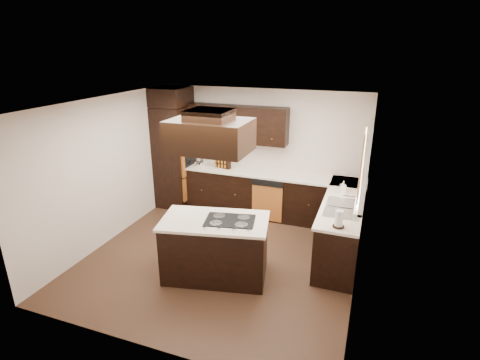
# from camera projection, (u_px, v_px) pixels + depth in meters

# --- Properties ---
(floor) EXTENTS (4.20, 4.20, 0.02)m
(floor) POSITION_uv_depth(u_px,v_px,m) (222.00, 257.00, 6.16)
(floor) COLOR brown
(floor) RESTS_ON ground
(ceiling) EXTENTS (4.20, 4.20, 0.02)m
(ceiling) POSITION_uv_depth(u_px,v_px,m) (219.00, 103.00, 5.30)
(ceiling) COLOR silver
(ceiling) RESTS_ON ground
(wall_back) EXTENTS (4.20, 0.02, 2.50)m
(wall_back) POSITION_uv_depth(u_px,v_px,m) (261.00, 151.00, 7.59)
(wall_back) COLOR beige
(wall_back) RESTS_ON ground
(wall_front) EXTENTS (4.20, 0.02, 2.50)m
(wall_front) POSITION_uv_depth(u_px,v_px,m) (141.00, 253.00, 3.87)
(wall_front) COLOR beige
(wall_front) RESTS_ON ground
(wall_left) EXTENTS (0.02, 4.20, 2.50)m
(wall_left) POSITION_uv_depth(u_px,v_px,m) (107.00, 171.00, 6.41)
(wall_left) COLOR beige
(wall_left) RESTS_ON ground
(wall_right) EXTENTS (0.02, 4.20, 2.50)m
(wall_right) POSITION_uv_depth(u_px,v_px,m) (364.00, 205.00, 5.05)
(wall_right) COLOR beige
(wall_right) RESTS_ON ground
(oven_column) EXTENTS (0.65, 0.75, 2.12)m
(oven_column) POSITION_uv_depth(u_px,v_px,m) (175.00, 157.00, 7.87)
(oven_column) COLOR black
(oven_column) RESTS_ON floor
(wall_oven_face) EXTENTS (0.05, 0.62, 0.78)m
(wall_oven_face) POSITION_uv_depth(u_px,v_px,m) (189.00, 156.00, 7.74)
(wall_oven_face) COLOR #BF6829
(wall_oven_face) RESTS_ON oven_column
(base_cabinets_back) EXTENTS (2.93, 0.60, 0.88)m
(base_cabinets_back) POSITION_uv_depth(u_px,v_px,m) (257.00, 194.00, 7.58)
(base_cabinets_back) COLOR black
(base_cabinets_back) RESTS_ON floor
(base_cabinets_right) EXTENTS (0.60, 2.40, 0.88)m
(base_cabinets_right) POSITION_uv_depth(u_px,v_px,m) (342.00, 226.00, 6.22)
(base_cabinets_right) COLOR black
(base_cabinets_right) RESTS_ON floor
(countertop_back) EXTENTS (2.93, 0.63, 0.04)m
(countertop_back) POSITION_uv_depth(u_px,v_px,m) (257.00, 172.00, 7.41)
(countertop_back) COLOR white
(countertop_back) RESTS_ON base_cabinets_back
(countertop_right) EXTENTS (0.63, 2.40, 0.04)m
(countertop_right) POSITION_uv_depth(u_px,v_px,m) (344.00, 201.00, 6.07)
(countertop_right) COLOR white
(countertop_right) RESTS_ON base_cabinets_right
(upper_cabinets) EXTENTS (2.00, 0.34, 0.72)m
(upper_cabinets) POSITION_uv_depth(u_px,v_px,m) (238.00, 124.00, 7.38)
(upper_cabinets) COLOR black
(upper_cabinets) RESTS_ON wall_back
(dishwasher_front) EXTENTS (0.60, 0.05, 0.72)m
(dishwasher_front) POSITION_uv_depth(u_px,v_px,m) (267.00, 203.00, 7.24)
(dishwasher_front) COLOR #BF6829
(dishwasher_front) RESTS_ON floor
(window_frame) EXTENTS (0.06, 1.32, 1.12)m
(window_frame) POSITION_uv_depth(u_px,v_px,m) (366.00, 165.00, 5.41)
(window_frame) COLOR white
(window_frame) RESTS_ON wall_right
(window_pane) EXTENTS (0.00, 1.20, 1.00)m
(window_pane) POSITION_uv_depth(u_px,v_px,m) (369.00, 165.00, 5.40)
(window_pane) COLOR white
(window_pane) RESTS_ON wall_right
(curtain_left) EXTENTS (0.02, 0.34, 0.90)m
(curtain_left) POSITION_uv_depth(u_px,v_px,m) (361.00, 169.00, 5.04)
(curtain_left) COLOR #F8E4B4
(curtain_left) RESTS_ON wall_right
(curtain_right) EXTENTS (0.02, 0.34, 0.90)m
(curtain_right) POSITION_uv_depth(u_px,v_px,m) (364.00, 153.00, 5.78)
(curtain_right) COLOR #F8E4B4
(curtain_right) RESTS_ON wall_right
(sink_rim) EXTENTS (0.52, 0.84, 0.01)m
(sink_rim) POSITION_uv_depth(u_px,v_px,m) (343.00, 208.00, 5.74)
(sink_rim) COLOR silver
(sink_rim) RESTS_ON countertop_right
(island) EXTENTS (1.62, 1.10, 0.88)m
(island) POSITION_uv_depth(u_px,v_px,m) (215.00, 249.00, 5.52)
(island) COLOR black
(island) RESTS_ON floor
(island_top) EXTENTS (1.68, 1.16, 0.04)m
(island_top) POSITION_uv_depth(u_px,v_px,m) (215.00, 221.00, 5.37)
(island_top) COLOR white
(island_top) RESTS_ON island
(cooktop) EXTENTS (0.78, 0.60, 0.01)m
(cooktop) POSITION_uv_depth(u_px,v_px,m) (230.00, 220.00, 5.33)
(cooktop) COLOR black
(cooktop) RESTS_ON island_top
(range_hood) EXTENTS (1.05, 0.72, 0.42)m
(range_hood) POSITION_uv_depth(u_px,v_px,m) (210.00, 136.00, 4.90)
(range_hood) COLOR black
(range_hood) RESTS_ON ceiling
(hood_duct) EXTENTS (0.55, 0.50, 0.13)m
(hood_duct) POSITION_uv_depth(u_px,v_px,m) (209.00, 115.00, 4.81)
(hood_duct) COLOR black
(hood_duct) RESTS_ON ceiling
(blender_base) EXTENTS (0.15, 0.15, 0.10)m
(blender_base) POSITION_uv_depth(u_px,v_px,m) (200.00, 164.00, 7.71)
(blender_base) COLOR silver
(blender_base) RESTS_ON countertop_back
(blender_pitcher) EXTENTS (0.13, 0.13, 0.26)m
(blender_pitcher) POSITION_uv_depth(u_px,v_px,m) (200.00, 155.00, 7.65)
(blender_pitcher) COLOR silver
(blender_pitcher) RESTS_ON blender_base
(spice_rack) EXTENTS (0.36, 0.17, 0.29)m
(spice_rack) POSITION_uv_depth(u_px,v_px,m) (223.00, 161.00, 7.58)
(spice_rack) COLOR black
(spice_rack) RESTS_ON countertop_back
(mixing_bowl) EXTENTS (0.29, 0.29, 0.06)m
(mixing_bowl) POSITION_uv_depth(u_px,v_px,m) (201.00, 164.00, 7.78)
(mixing_bowl) COLOR white
(mixing_bowl) RESTS_ON countertop_back
(soap_bottle) EXTENTS (0.11, 0.11, 0.20)m
(soap_bottle) POSITION_uv_depth(u_px,v_px,m) (343.00, 187.00, 6.33)
(soap_bottle) COLOR white
(soap_bottle) RESTS_ON countertop_right
(paper_towel) EXTENTS (0.15, 0.15, 0.25)m
(paper_towel) POSITION_uv_depth(u_px,v_px,m) (339.00, 219.00, 5.10)
(paper_towel) COLOR white
(paper_towel) RESTS_ON countertop_right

